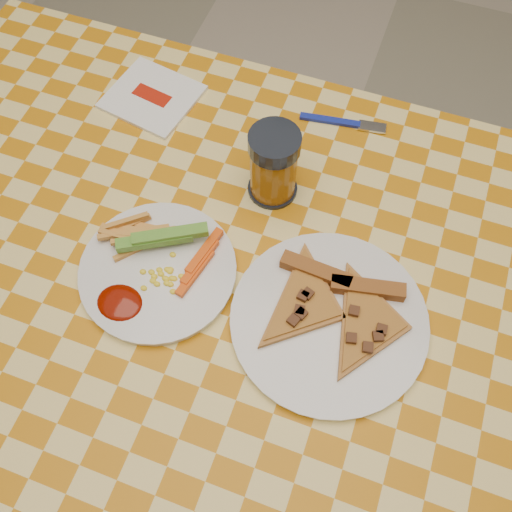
{
  "coord_description": "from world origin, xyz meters",
  "views": [
    {
      "loc": [
        0.14,
        -0.3,
        1.5
      ],
      "look_at": [
        0.01,
        0.06,
        0.78
      ],
      "focal_mm": 40.0,
      "sensor_mm": 36.0,
      "label": 1
    }
  ],
  "objects_px": {
    "plate_right": "(329,321)",
    "drink_glass": "(274,165)",
    "plate_left": "(158,272)",
    "table": "(239,315)"
  },
  "relations": [
    {
      "from": "plate_left",
      "to": "drink_glass",
      "type": "bearing_deg",
      "value": 61.33
    },
    {
      "from": "plate_right",
      "to": "drink_glass",
      "type": "relative_size",
      "value": 2.13
    },
    {
      "from": "table",
      "to": "drink_glass",
      "type": "xyz_separation_m",
      "value": [
        -0.01,
        0.19,
        0.14
      ]
    },
    {
      "from": "plate_left",
      "to": "drink_glass",
      "type": "height_order",
      "value": "drink_glass"
    },
    {
      "from": "plate_right",
      "to": "drink_glass",
      "type": "distance_m",
      "value": 0.24
    },
    {
      "from": "table",
      "to": "plate_left",
      "type": "xyz_separation_m",
      "value": [
        -0.12,
        -0.01,
        0.08
      ]
    },
    {
      "from": "plate_left",
      "to": "plate_right",
      "type": "xyz_separation_m",
      "value": [
        0.25,
        0.01,
        0.0
      ]
    },
    {
      "from": "plate_left",
      "to": "plate_right",
      "type": "height_order",
      "value": "same"
    },
    {
      "from": "plate_left",
      "to": "plate_right",
      "type": "distance_m",
      "value": 0.25
    },
    {
      "from": "plate_left",
      "to": "plate_right",
      "type": "relative_size",
      "value": 0.83
    }
  ]
}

